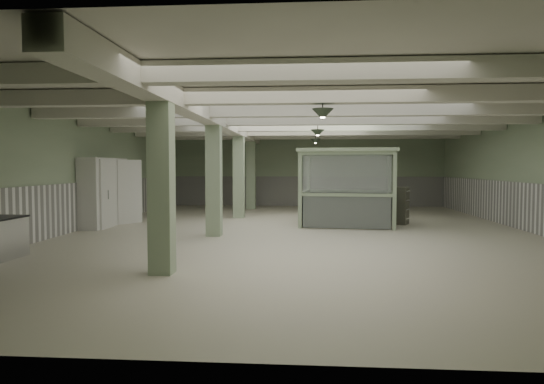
{
  "coord_description": "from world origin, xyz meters",
  "views": [
    {
      "loc": [
        0.23,
        -14.8,
        2.0
      ],
      "look_at": [
        -0.79,
        -1.43,
        1.3
      ],
      "focal_mm": 32.0,
      "sensor_mm": 36.0,
      "label": 1
    }
  ],
  "objects": [
    {
      "name": "floor",
      "position": [
        0.0,
        0.0,
        0.0
      ],
      "size": [
        20.0,
        20.0,
        0.0
      ],
      "primitive_type": "plane",
      "color": "beige",
      "rests_on": "ground"
    },
    {
      "name": "ceiling",
      "position": [
        0.0,
        0.0,
        3.6
      ],
      "size": [
        14.0,
        20.0,
        0.02
      ],
      "primitive_type": "cube",
      "color": "silver",
      "rests_on": "wall_back"
    },
    {
      "name": "wall_back",
      "position": [
        0.0,
        10.0,
        1.8
      ],
      "size": [
        14.0,
        0.02,
        3.6
      ],
      "primitive_type": "cube",
      "color": "#99AC89",
      "rests_on": "floor"
    },
    {
      "name": "wall_front",
      "position": [
        0.0,
        -10.0,
        1.8
      ],
      "size": [
        14.0,
        0.02,
        3.6
      ],
      "primitive_type": "cube",
      "color": "#99AC89",
      "rests_on": "floor"
    },
    {
      "name": "wall_left",
      "position": [
        -7.0,
        0.0,
        1.8
      ],
      "size": [
        0.02,
        20.0,
        3.6
      ],
      "primitive_type": "cube",
      "color": "#99AC89",
      "rests_on": "floor"
    },
    {
      "name": "wall_right",
      "position": [
        7.0,
        0.0,
        1.8
      ],
      "size": [
        0.02,
        20.0,
        3.6
      ],
      "primitive_type": "cube",
      "color": "#99AC89",
      "rests_on": "floor"
    },
    {
      "name": "wainscot_left",
      "position": [
        -6.97,
        0.0,
        0.75
      ],
      "size": [
        0.05,
        19.9,
        1.5
      ],
      "primitive_type": "cube",
      "color": "white",
      "rests_on": "floor"
    },
    {
      "name": "wainscot_right",
      "position": [
        6.97,
        0.0,
        0.75
      ],
      "size": [
        0.05,
        19.9,
        1.5
      ],
      "primitive_type": "cube",
      "color": "white",
      "rests_on": "floor"
    },
    {
      "name": "wainscot_back",
      "position": [
        0.0,
        9.97,
        0.75
      ],
      "size": [
        13.9,
        0.05,
        1.5
      ],
      "primitive_type": "cube",
      "color": "white",
      "rests_on": "floor"
    },
    {
      "name": "girder",
      "position": [
        -2.5,
        0.0,
        3.38
      ],
      "size": [
        0.45,
        19.9,
        0.4
      ],
      "primitive_type": "cube",
      "color": "beige",
      "rests_on": "ceiling"
    },
    {
      "name": "beam_a",
      "position": [
        0.0,
        -7.5,
        3.42
      ],
      "size": [
        13.9,
        0.35,
        0.32
      ],
      "primitive_type": "cube",
      "color": "beige",
      "rests_on": "ceiling"
    },
    {
      "name": "beam_b",
      "position": [
        0.0,
        -5.0,
        3.42
      ],
      "size": [
        13.9,
        0.35,
        0.32
      ],
      "primitive_type": "cube",
      "color": "beige",
      "rests_on": "ceiling"
    },
    {
      "name": "beam_c",
      "position": [
        0.0,
        -2.5,
        3.42
      ],
      "size": [
        13.9,
        0.35,
        0.32
      ],
      "primitive_type": "cube",
      "color": "beige",
      "rests_on": "ceiling"
    },
    {
      "name": "beam_d",
      "position": [
        0.0,
        0.0,
        3.42
      ],
      "size": [
        13.9,
        0.35,
        0.32
      ],
      "primitive_type": "cube",
      "color": "beige",
      "rests_on": "ceiling"
    },
    {
      "name": "beam_e",
      "position": [
        0.0,
        2.5,
        3.42
      ],
      "size": [
        13.9,
        0.35,
        0.32
      ],
      "primitive_type": "cube",
      "color": "beige",
      "rests_on": "ceiling"
    },
    {
      "name": "beam_f",
      "position": [
        0.0,
        5.0,
        3.42
      ],
      "size": [
        13.9,
        0.35,
        0.32
      ],
      "primitive_type": "cube",
      "color": "beige",
      "rests_on": "ceiling"
    },
    {
      "name": "beam_g",
      "position": [
        0.0,
        7.5,
        3.42
      ],
      "size": [
        13.9,
        0.35,
        0.32
      ],
      "primitive_type": "cube",
      "color": "beige",
      "rests_on": "ceiling"
    },
    {
      "name": "column_a",
      "position": [
        -2.5,
        -6.0,
        1.8
      ],
      "size": [
        0.42,
        0.42,
        3.6
      ],
      "primitive_type": "cube",
      "color": "#95AB89",
      "rests_on": "floor"
    },
    {
      "name": "column_b",
      "position": [
        -2.5,
        -1.0,
        1.8
      ],
      "size": [
        0.42,
        0.42,
        3.6
      ],
      "primitive_type": "cube",
      "color": "#95AB89",
      "rests_on": "floor"
    },
    {
      "name": "column_c",
      "position": [
        -2.5,
        4.0,
        1.8
      ],
      "size": [
        0.42,
        0.42,
        3.6
      ],
      "primitive_type": "cube",
      "color": "#95AB89",
      "rests_on": "floor"
    },
    {
      "name": "column_d",
      "position": [
        -2.5,
        8.0,
        1.8
      ],
      "size": [
        0.42,
        0.42,
        3.6
      ],
      "primitive_type": "cube",
      "color": "#95AB89",
      "rests_on": "floor"
    },
    {
      "name": "pendant_front",
      "position": [
        0.5,
        -5.0,
        3.05
      ],
      "size": [
        0.44,
        0.44,
        0.22
      ],
      "primitive_type": "cone",
      "rotation": [
        3.14,
        0.0,
        0.0
      ],
      "color": "#313D2E",
      "rests_on": "ceiling"
    },
    {
      "name": "pendant_mid",
      "position": [
        0.5,
        0.5,
        3.05
      ],
      "size": [
        0.44,
        0.44,
        0.22
      ],
      "primitive_type": "cone",
      "rotation": [
        3.14,
        0.0,
        0.0
      ],
      "color": "#313D2E",
      "rests_on": "ceiling"
    },
    {
      "name": "pendant_back",
      "position": [
        0.5,
        5.5,
        3.05
      ],
      "size": [
        0.44,
        0.44,
        0.22
      ],
      "primitive_type": "cone",
      "rotation": [
        3.14,
        0.0,
        0.0
      ],
      "color": "#313D2E",
      "rests_on": "ceiling"
    },
    {
      "name": "walkin_cooler",
      "position": [
        -6.62,
        1.0,
        1.19
      ],
      "size": [
        1.11,
        2.61,
        2.39
      ],
      "color": "silver",
      "rests_on": "floor"
    },
    {
      "name": "guard_booth",
      "position": [
        1.57,
        2.01,
        1.76
      ],
      "size": [
        3.5,
        3.06,
        2.61
      ],
      "rotation": [
        0.0,
        0.0,
        -0.1
      ],
      "color": "#9AB08D",
      "rests_on": "floor"
    },
    {
      "name": "filing_cabinet",
      "position": [
        3.45,
        2.26,
        0.65
      ],
      "size": [
        0.63,
        0.72,
        1.29
      ],
      "primitive_type": "cube",
      "rotation": [
        0.0,
        0.0,
        -0.42
      ],
      "color": "#545446",
      "rests_on": "floor"
    }
  ]
}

